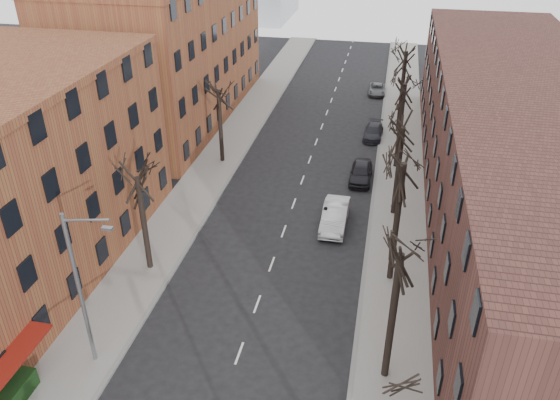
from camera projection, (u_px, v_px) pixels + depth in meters
The scene contains 17 objects.
sidewalk_left at pixel (222, 156), 49.76m from camera, with size 4.00×90.00×0.15m, color gray.
sidewalk_right at pixel (400, 172), 46.95m from camera, with size 4.00×90.00×0.15m, color gray.
building_left_far at pixel (168, 50), 55.31m from camera, with size 12.00×28.00×14.00m, color brown.
building_right at pixel (520, 152), 38.85m from camera, with size 12.00×50.00×10.00m, color #4D2A24.
tree_right_b at pixel (384, 376), 27.57m from camera, with size 5.20×5.20×10.80m, color black, non-canonical shape.
tree_right_c at pixel (389, 279), 34.35m from camera, with size 5.20×5.20×11.60m, color black, non-canonical shape.
tree_right_d at pixel (393, 214), 41.13m from camera, with size 5.20×5.20×10.00m, color black, non-canonical shape.
tree_right_e at pixel (395, 167), 47.91m from camera, with size 5.20×5.20×10.80m, color black, non-canonical shape.
tree_right_f at pixel (397, 132), 54.69m from camera, with size 5.20×5.20×11.60m, color black, non-canonical shape.
tree_left_a at pixel (151, 268), 35.32m from camera, with size 5.20×5.20×9.50m, color black, non-canonical shape.
tree_left_b at pixel (223, 162), 48.88m from camera, with size 5.20×5.20×9.50m, color black, non-canonical shape.
streetlight at pixel (82, 285), 25.93m from camera, with size 2.45×0.22×9.03m.
silver_sedan at pixel (335, 216), 39.32m from camera, with size 1.74×5.00×1.65m, color silver.
parked_car_near at pixel (361, 172), 45.45m from camera, with size 1.76×4.37×1.49m, color black.
parked_car_mid at pixel (373, 132), 53.23m from camera, with size 1.73×4.25×1.23m, color #212229.
parked_car_far at pixel (377, 89), 64.46m from camera, with size 1.87×4.06×1.13m, color #585A60.
pedestrian_crossing at pixel (325, 217), 39.10m from camera, with size 1.01×0.42×1.72m, color black.
Camera 1 is at (6.35, -8.06, 21.53)m, focal length 35.00 mm.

